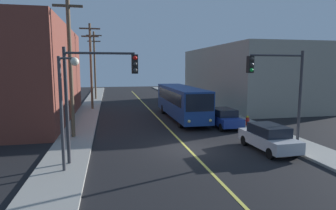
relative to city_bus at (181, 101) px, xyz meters
name	(u,v)px	position (x,y,z in m)	size (l,w,h in m)	color
ground_plane	(188,149)	(-2.20, -10.42, -1.82)	(120.00, 120.00, 0.00)	black
sidewalk_left	(83,123)	(-9.45, -0.42, -1.74)	(2.50, 90.00, 0.15)	gray
sidewalk_right	(229,117)	(5.05, -0.42, -1.74)	(2.50, 90.00, 0.15)	gray
lane_stripe_center	(152,112)	(-2.20, 4.58, -1.81)	(0.16, 60.00, 0.01)	#D8CC4C
building_left_brick	(16,74)	(-15.69, 2.28, 2.71)	(10.00, 18.82, 9.06)	brown
building_right_warehouse	(247,76)	(12.29, 9.97, 2.11)	(12.00, 23.31, 7.87)	gray
city_bus	(181,101)	(0.00, 0.00, 0.00)	(2.59, 12.16, 3.20)	navy
parked_car_silver	(268,137)	(2.55, -11.77, -0.98)	(1.91, 4.44, 1.62)	#B7B7BC
parked_car_blue	(223,118)	(2.59, -4.64, -0.98)	(1.87, 4.42, 1.62)	navy
utility_pole_near	(70,55)	(-9.63, -6.16, 4.17)	(2.40, 0.28, 10.66)	brown
utility_pole_mid	(91,62)	(-9.06, 8.18, 3.90)	(2.40, 0.28, 10.13)	brown
utility_pole_far	(95,62)	(-9.13, 19.35, 4.11)	(2.40, 0.28, 10.54)	brown
traffic_signal_left_corner	(97,84)	(-7.61, -12.14, 2.49)	(3.75, 0.48, 6.00)	#2D2D33
traffic_signal_right_corner	(279,81)	(3.21, -11.57, 2.49)	(3.75, 0.48, 6.00)	#2D2D33
street_lamp_left	(66,97)	(-9.03, -13.18, 1.92)	(0.98, 0.40, 5.50)	#38383D
fire_hydrant	(247,120)	(4.65, -5.02, -1.23)	(0.44, 0.26, 0.84)	red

